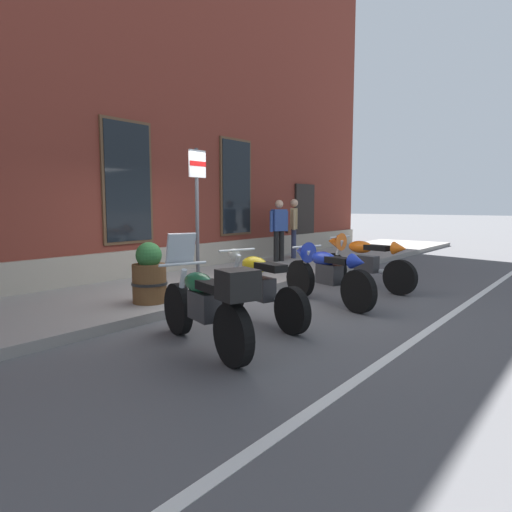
# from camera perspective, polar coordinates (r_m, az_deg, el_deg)

# --- Properties ---
(ground_plane) EXTENTS (140.00, 140.00, 0.00)m
(ground_plane) POSITION_cam_1_polar(r_m,az_deg,el_deg) (7.86, -2.66, -5.68)
(ground_plane) COLOR #4C4C4F
(sidewalk) EXTENTS (26.54, 2.89, 0.14)m
(sidewalk) POSITION_cam_1_polar(r_m,az_deg,el_deg) (8.83, -9.84, -3.95)
(sidewalk) COLOR gray
(sidewalk) RESTS_ON ground_plane
(lane_stripe) EXTENTS (26.54, 0.12, 0.01)m
(lane_stripe) POSITION_cam_1_polar(r_m,az_deg,el_deg) (6.33, 20.28, -9.04)
(lane_stripe) COLOR silver
(lane_stripe) RESTS_ON ground_plane
(brick_pub_facade) EXTENTS (20.54, 7.19, 10.73)m
(brick_pub_facade) POSITION_cam_1_polar(r_m,az_deg,el_deg) (13.36, -26.10, 21.95)
(brick_pub_facade) COLOR maroon
(brick_pub_facade) RESTS_ON ground_plane
(motorcycle_green_touring) EXTENTS (0.96, 1.99, 1.30)m
(motorcycle_green_touring) POSITION_cam_1_polar(r_m,az_deg,el_deg) (5.16, -6.18, -5.96)
(motorcycle_green_touring) COLOR black
(motorcycle_green_touring) RESTS_ON ground_plane
(motorcycle_yellow_naked) EXTENTS (0.84, 2.04, 0.99)m
(motorcycle_yellow_naked) POSITION_cam_1_polar(r_m,az_deg,el_deg) (6.42, 0.23, -3.98)
(motorcycle_yellow_naked) COLOR black
(motorcycle_yellow_naked) RESTS_ON ground_plane
(motorcycle_blue_sport) EXTENTS (0.88, 2.01, 1.00)m
(motorcycle_blue_sport) POSITION_cam_1_polar(r_m,az_deg,el_deg) (7.66, 8.53, -1.87)
(motorcycle_blue_sport) COLOR black
(motorcycle_blue_sport) RESTS_ON ground_plane
(motorcycle_orange_sport) EXTENTS (0.67, 2.19, 1.08)m
(motorcycle_orange_sport) POSITION_cam_1_polar(r_m,az_deg,el_deg) (9.15, 12.95, -0.42)
(motorcycle_orange_sport) COLOR black
(motorcycle_orange_sport) RESTS_ON ground_plane
(pedestrian_blue_top) EXTENTS (0.65, 0.31, 1.63)m
(pedestrian_blue_top) POSITION_cam_1_polar(r_m,az_deg,el_deg) (12.16, 2.91, 3.63)
(pedestrian_blue_top) COLOR black
(pedestrian_blue_top) RESTS_ON sidewalk
(pedestrian_tan_coat) EXTENTS (0.58, 0.45, 1.66)m
(pedestrian_tan_coat) POSITION_cam_1_polar(r_m,az_deg,el_deg) (12.95, 4.76, 3.87)
(pedestrian_tan_coat) COLOR #2D3351
(pedestrian_tan_coat) RESTS_ON sidewalk
(parking_sign) EXTENTS (0.36, 0.07, 2.42)m
(parking_sign) POSITION_cam_1_polar(r_m,az_deg,el_deg) (7.58, -7.35, 6.80)
(parking_sign) COLOR #4C4C51
(parking_sign) RESTS_ON sidewalk
(barrel_planter) EXTENTS (0.55, 0.55, 0.94)m
(barrel_planter) POSITION_cam_1_polar(r_m,az_deg,el_deg) (7.24, -13.19, -2.41)
(barrel_planter) COLOR brown
(barrel_planter) RESTS_ON sidewalk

